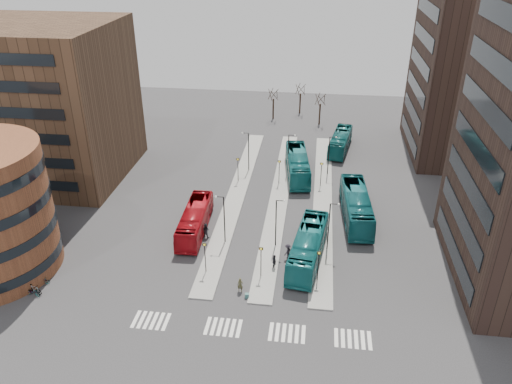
# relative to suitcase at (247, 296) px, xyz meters

# --- Properties ---
(ground) EXTENTS (160.00, 160.00, 0.00)m
(ground) POSITION_rel_suitcase_xyz_m (-0.60, -8.45, -0.25)
(ground) COLOR #2D2D2F
(ground) RESTS_ON ground
(island_left) EXTENTS (2.50, 45.00, 0.15)m
(island_left) POSITION_rel_suitcase_xyz_m (-4.60, 21.55, -0.18)
(island_left) COLOR gray
(island_left) RESTS_ON ground
(island_mid) EXTENTS (2.50, 45.00, 0.15)m
(island_mid) POSITION_rel_suitcase_xyz_m (1.40, 21.55, -0.18)
(island_mid) COLOR gray
(island_mid) RESTS_ON ground
(island_right) EXTENTS (2.50, 45.00, 0.15)m
(island_right) POSITION_rel_suitcase_xyz_m (7.40, 21.55, -0.18)
(island_right) COLOR gray
(island_right) RESTS_ON ground
(suitcase) EXTENTS (0.44, 0.37, 0.51)m
(suitcase) POSITION_rel_suitcase_xyz_m (0.00, 0.00, 0.00)
(suitcase) COLOR navy
(suitcase) RESTS_ON ground
(red_bus) EXTENTS (3.01, 11.36, 3.14)m
(red_bus) POSITION_rel_suitcase_xyz_m (-8.08, 11.60, 1.32)
(red_bus) COLOR #A30C14
(red_bus) RESTS_ON ground
(teal_bus_a) EXTENTS (4.50, 12.59, 3.43)m
(teal_bus_a) POSITION_rel_suitcase_xyz_m (5.82, 7.42, 1.46)
(teal_bus_a) COLOR #146467
(teal_bus_a) RESTS_ON ground
(teal_bus_b) EXTENTS (4.50, 12.87, 3.51)m
(teal_bus_b) POSITION_rel_suitcase_xyz_m (3.48, 28.91, 1.50)
(teal_bus_b) COLOR #146265
(teal_bus_b) RESTS_ON ground
(teal_bus_c) EXTENTS (3.88, 13.26, 3.65)m
(teal_bus_c) POSITION_rel_suitcase_xyz_m (11.56, 17.26, 1.57)
(teal_bus_c) COLOR #135D63
(teal_bus_c) RESTS_ON ground
(teal_bus_d) EXTENTS (4.41, 11.34, 3.08)m
(teal_bus_d) POSITION_rel_suitcase_xyz_m (10.04, 39.42, 1.29)
(teal_bus_d) COLOR #12595A
(teal_bus_d) RESTS_ON ground
(traveller) EXTENTS (0.60, 0.40, 1.63)m
(traveller) POSITION_rel_suitcase_xyz_m (-0.81, 0.89, 0.56)
(traveller) COLOR #444228
(traveller) RESTS_ON ground
(commuter_a) EXTENTS (1.06, 0.92, 1.87)m
(commuter_a) POSITION_rel_suitcase_xyz_m (-6.51, 10.43, 0.68)
(commuter_a) COLOR black
(commuter_a) RESTS_ON ground
(commuter_b) EXTENTS (0.77, 1.12, 1.76)m
(commuter_b) POSITION_rel_suitcase_xyz_m (2.27, 5.23, 0.63)
(commuter_b) COLOR black
(commuter_b) RESTS_ON ground
(commuter_c) EXTENTS (1.13, 1.32, 1.78)m
(commuter_c) POSITION_rel_suitcase_xyz_m (3.57, 7.45, 0.63)
(commuter_c) COLOR black
(commuter_c) RESTS_ON ground
(bicycle_near) EXTENTS (1.75, 0.91, 0.88)m
(bicycle_near) POSITION_rel_suitcase_xyz_m (-21.60, -2.42, 0.19)
(bicycle_near) COLOR gray
(bicycle_near) RESTS_ON ground
(bicycle_mid) EXTENTS (1.88, 0.93, 1.09)m
(bicycle_mid) POSITION_rel_suitcase_xyz_m (-21.60, -2.11, 0.29)
(bicycle_mid) COLOR gray
(bicycle_mid) RESTS_ON ground
(bicycle_far) EXTENTS (1.65, 0.91, 0.82)m
(bicycle_far) POSITION_rel_suitcase_xyz_m (-21.60, -0.60, 0.16)
(bicycle_far) COLOR gray
(bicycle_far) RESTS_ON ground
(crosswalk_stripes) EXTENTS (22.35, 2.40, 0.01)m
(crosswalk_stripes) POSITION_rel_suitcase_xyz_m (1.15, -4.45, -0.25)
(crosswalk_stripes) COLOR silver
(crosswalk_stripes) RESTS_ON ground
(office_block) EXTENTS (25.00, 20.12, 22.00)m
(office_block) POSITION_rel_suitcase_xyz_m (-34.60, 25.53, 10.75)
(office_block) COLOR #4C3423
(office_block) RESTS_ON ground
(tower_far) EXTENTS (20.12, 20.00, 30.00)m
(tower_far) POSITION_rel_suitcase_xyz_m (31.38, 41.55, 14.75)
(tower_far) COLOR #32221B
(tower_far) RESTS_ON ground
(sign_poles) EXTENTS (12.45, 22.12, 3.65)m
(sign_poles) POSITION_rel_suitcase_xyz_m (1.00, 14.55, 2.15)
(sign_poles) COLOR black
(sign_poles) RESTS_ON ground
(lamp_posts) EXTENTS (14.04, 20.24, 6.12)m
(lamp_posts) POSITION_rel_suitcase_xyz_m (2.03, 19.55, 3.33)
(lamp_posts) COLOR black
(lamp_posts) RESTS_ON ground
(bare_trees) EXTENTS (10.97, 8.14, 5.90)m
(bare_trees) POSITION_rel_suitcase_xyz_m (2.06, 54.22, 2.47)
(bare_trees) COLOR black
(bare_trees) RESTS_ON ground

